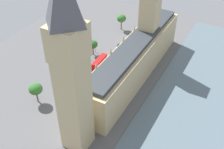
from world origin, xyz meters
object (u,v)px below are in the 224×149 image
Objects in this scene: pedestrian_kerbside at (123,59)px; plane_tree_opposite_hall at (93,44)px; street_lamp_slot_10 at (95,44)px; street_lamp_slot_11 at (88,51)px; parliament_building at (136,56)px; plane_tree_leading at (36,89)px; pedestrian_far_end at (95,90)px; car_white_by_river_gate at (119,47)px; plane_tree_midblock at (77,54)px; plane_tree_under_trees at (121,18)px; clock_tower at (70,65)px; car_black_near_tower at (69,101)px; car_dark_green_trailing at (88,75)px; double_decker_bus_corner at (99,63)px.

plane_tree_opposite_hall is at bearing -37.63° from pedestrian_kerbside.
street_lamp_slot_11 is (-0.11, 6.29, -0.31)m from street_lamp_slot_10.
plane_tree_leading is (26.29, 35.04, -3.05)m from parliament_building.
pedestrian_far_end is 30.41m from street_lamp_slot_10.
car_white_by_river_gate is at bearing -134.08° from street_lamp_slot_10.
pedestrian_far_end is 1.14× the size of pedestrian_kerbside.
pedestrian_kerbside is 22.89m from plane_tree_midblock.
parliament_building is at bearing -160.93° from plane_tree_midblock.
plane_tree_midblock is 1.44× the size of street_lamp_slot_10.
parliament_building is 8.22× the size of plane_tree_under_trees.
plane_tree_opposite_hall is 0.87× the size of plane_tree_under_trees.
street_lamp_slot_10 is (15.18, 0.42, 4.02)m from pedestrian_kerbside.
pedestrian_far_end reaches higher than pedestrian_kerbside.
pedestrian_far_end is (8.90, -25.01, -31.34)m from clock_tower.
street_lamp_slot_10 reaches higher than car_white_by_river_gate.
street_lamp_slot_11 is at bearing -15.52° from pedestrian_far_end.
clock_tower is 9.86× the size of street_lamp_slot_11.
pedestrian_kerbside is 15.71m from street_lamp_slot_10.
car_black_near_tower is 37.29m from pedestrian_kerbside.
plane_tree_leading is 1.38× the size of street_lamp_slot_11.
plane_tree_leading is at bearing 88.28° from street_lamp_slot_10.
car_black_near_tower is 0.51× the size of plane_tree_leading.
car_dark_green_trailing is at bearing 120.78° from street_lamp_slot_11.
car_black_near_tower is at bearing -83.37° from car_dark_green_trailing.
car_dark_green_trailing is at bearing -111.22° from plane_tree_leading.
car_black_near_tower is at bearing 34.99° from pedestrian_kerbside.
pedestrian_kerbside is (-6.55, 8.49, -0.21)m from car_white_by_river_gate.
pedestrian_far_end is at bearing 111.12° from double_decker_bus_corner.
plane_tree_midblock is (8.75, 4.91, 4.73)m from double_decker_bus_corner.
parliament_building is 7.46× the size of plane_tree_midblock.
pedestrian_far_end is at bearing 122.74° from plane_tree_opposite_hall.
car_black_near_tower is 0.45× the size of plane_tree_midblock.
street_lamp_slot_11 is at bearing -61.47° from clock_tower.
pedestrian_kerbside is (9.85, -7.01, -8.74)m from parliament_building.
street_lamp_slot_11 is at bearing 88.82° from plane_tree_opposite_hall.
plane_tree_leading is at bearing -19.91° from clock_tower.
pedestrian_far_end is at bearing 43.21° from pedestrian_kerbside.
plane_tree_leading reaches higher than car_white_by_river_gate.
car_white_by_river_gate is at bearing -101.07° from plane_tree_leading.
plane_tree_under_trees is at bearing -38.06° from pedestrian_far_end.
plane_tree_midblock reaches higher than pedestrian_kerbside.
plane_tree_under_trees is (8.01, -37.68, 4.04)m from double_decker_bus_corner.
plane_tree_opposite_hall is at bearing -10.12° from parliament_building.
plane_tree_under_trees is 1.41× the size of street_lamp_slot_11.
car_dark_green_trailing reaches higher than pedestrian_far_end.
car_black_near_tower is (-1.59, 45.45, 0.00)m from car_white_by_river_gate.
plane_tree_leading is 1.27× the size of street_lamp_slot_10.
pedestrian_far_end is 0.19× the size of plane_tree_under_trees.
plane_tree_opposite_hall reaches higher than car_dark_green_trailing.
plane_tree_under_trees reaches higher than car_black_near_tower.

